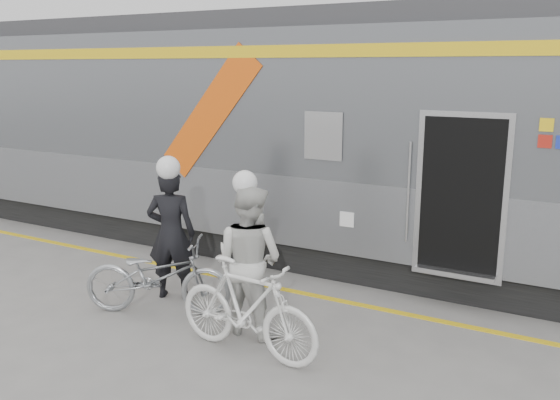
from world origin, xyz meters
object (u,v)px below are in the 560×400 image
Objects in this scene: woman at (250,260)px; bicycle_right at (247,308)px; man at (171,234)px; bicycle_left at (158,276)px.

bicycle_right is (0.30, -0.55, -0.37)m from woman.
woman is at bearing 141.58° from man.
man is 1.00× the size of bicycle_right.
woman is at bearing -107.85° from bicycle_left.
man reaches higher than bicycle_right.
bicycle_left is 1.06× the size of woman.
bicycle_left is at bearing 86.66° from man.
man reaches higher than woman.
man is at bearing 66.52° from bicycle_right.
bicycle_left is 1.43m from woman.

